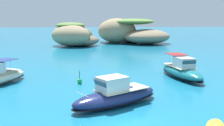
# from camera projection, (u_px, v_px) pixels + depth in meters

# --- Properties ---
(ground_plane) EXTENTS (400.00, 400.00, 0.00)m
(ground_plane) POSITION_uv_depth(u_px,v_px,m) (122.00, 124.00, 17.92)
(ground_plane) COLOR #197093
(islet_large) EXTENTS (24.19, 22.38, 7.13)m
(islet_large) POSITION_uv_depth(u_px,v_px,m) (127.00, 32.00, 77.32)
(islet_large) COLOR #9E8966
(islet_large) RESTS_ON ground
(islet_small) EXTENTS (16.04, 14.50, 6.07)m
(islet_small) POSITION_uv_depth(u_px,v_px,m) (75.00, 36.00, 68.38)
(islet_small) COLOR #9E8966
(islet_small) RESTS_ON ground
(motorboat_navy) EXTENTS (8.44, 6.48, 2.46)m
(motorboat_navy) POSITION_uv_depth(u_px,v_px,m) (116.00, 96.00, 21.73)
(motorboat_navy) COLOR navy
(motorboat_navy) RESTS_ON ground
(motorboat_teal) EXTENTS (3.91, 9.01, 2.73)m
(motorboat_teal) POSITION_uv_depth(u_px,v_px,m) (182.00, 71.00, 31.71)
(motorboat_teal) COLOR #19727A
(motorboat_teal) RESTS_ON ground
(dinghy_tender) EXTENTS (2.27, 2.80, 0.58)m
(dinghy_tender) POSITION_uv_depth(u_px,v_px,m) (215.00, 126.00, 17.01)
(dinghy_tender) COLOR yellow
(dinghy_tender) RESTS_ON ground
(channel_buoy) EXTENTS (0.56, 0.56, 1.48)m
(channel_buoy) POSITION_uv_depth(u_px,v_px,m) (80.00, 81.00, 29.06)
(channel_buoy) COLOR green
(channel_buoy) RESTS_ON ground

